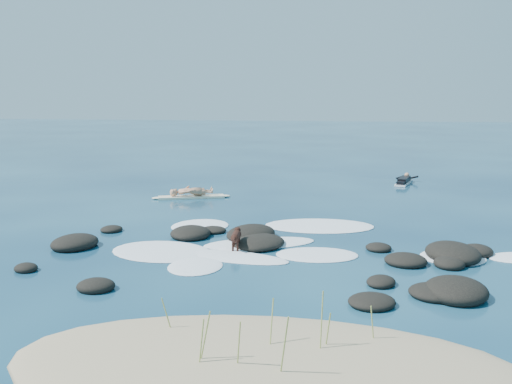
# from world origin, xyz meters

# --- Properties ---
(ground) EXTENTS (160.00, 160.00, 0.00)m
(ground) POSITION_xyz_m (0.00, 0.00, 0.00)
(ground) COLOR #0A2642
(ground) RESTS_ON ground
(sand_dune) EXTENTS (9.00, 4.40, 0.60)m
(sand_dune) POSITION_xyz_m (0.00, -8.20, 0.00)
(sand_dune) COLOR #9E8966
(sand_dune) RESTS_ON ground
(dune_grass) EXTENTS (3.95, 1.78, 1.16)m
(dune_grass) POSITION_xyz_m (0.03, -8.15, 0.60)
(dune_grass) COLOR #929F4D
(dune_grass) RESTS_ON ground
(reef_rocks) EXTENTS (13.36, 7.29, 0.57)m
(reef_rocks) POSITION_xyz_m (0.33, -1.43, 0.12)
(reef_rocks) COLOR black
(reef_rocks) RESTS_ON ground
(breaking_foam) EXTENTS (13.02, 7.45, 0.12)m
(breaking_foam) POSITION_xyz_m (-0.67, -0.09, 0.01)
(breaking_foam) COLOR white
(breaking_foam) RESTS_ON ground
(standing_surfer_rig) EXTENTS (3.42, 1.48, 1.99)m
(standing_surfer_rig) POSITION_xyz_m (-5.21, 7.16, 0.79)
(standing_surfer_rig) COLOR #F4E6C3
(standing_surfer_rig) RESTS_ON ground
(paddling_surfer_rig) EXTENTS (1.42, 2.65, 0.46)m
(paddling_surfer_rig) POSITION_xyz_m (4.64, 12.71, 0.16)
(paddling_surfer_rig) COLOR white
(paddling_surfer_rig) RESTS_ON ground
(dog) EXTENTS (0.29, 1.04, 0.66)m
(dog) POSITION_xyz_m (-1.74, -1.03, 0.44)
(dog) COLOR black
(dog) RESTS_ON ground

